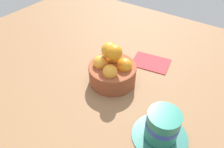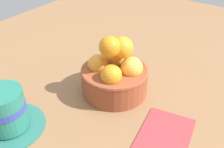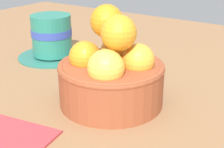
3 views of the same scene
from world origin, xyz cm
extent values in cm
cube|color=brown|center=(0.00, 0.00, -1.82)|extent=(142.73, 114.49, 3.64)
cylinder|color=brown|center=(0.00, 0.00, 3.02)|extent=(14.84, 14.84, 6.04)
torus|color=brown|center=(0.00, 0.00, 5.64)|extent=(15.04, 15.04, 1.00)
sphere|color=#F7B03F|center=(-1.53, 3.41, 6.86)|extent=(4.88, 4.88, 4.88)
sphere|color=gold|center=(-3.41, -1.53, 6.86)|extent=(4.60, 4.60, 4.60)
sphere|color=orange|center=(1.53, -3.41, 6.86)|extent=(4.46, 4.46, 4.46)
sphere|color=orange|center=(3.41, 1.53, 6.86)|extent=(4.57, 4.57, 4.57)
sphere|color=orange|center=(-1.67, 0.74, 10.91)|extent=(4.79, 4.79, 4.79)
sphere|color=orange|center=(1.07, -0.52, 11.87)|extent=(4.57, 4.57, 4.57)
cylinder|color=#28695D|center=(21.46, -10.17, 0.30)|extent=(14.02, 14.02, 0.60)
cylinder|color=#237260|center=(21.46, -10.17, 4.62)|extent=(7.93, 7.93, 8.04)
cylinder|color=#2D4299|center=(21.46, -10.17, 5.21)|extent=(8.09, 8.09, 1.45)
camera|label=1|loc=(28.42, -41.02, 46.02)|focal=33.40mm
camera|label=2|loc=(40.90, 28.22, 37.91)|focal=43.11mm
camera|label=3|loc=(-24.10, 34.96, 21.79)|focal=52.07mm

